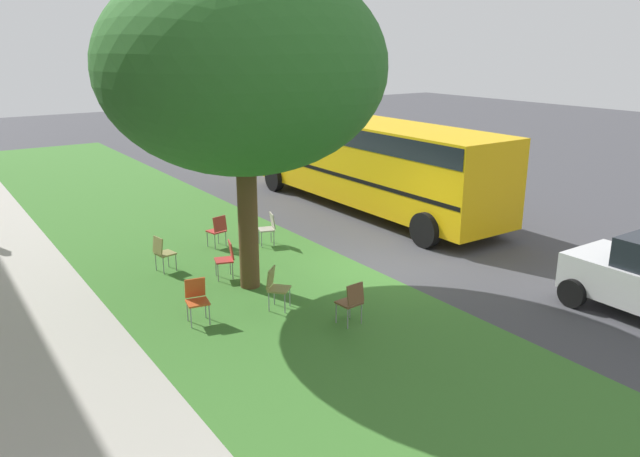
{
  "coord_description": "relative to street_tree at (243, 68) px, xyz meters",
  "views": [
    {
      "loc": [
        -10.83,
        9.16,
        5.28
      ],
      "look_at": [
        0.25,
        1.57,
        1.21
      ],
      "focal_mm": 34.42,
      "sensor_mm": 36.0,
      "label": 1
    }
  ],
  "objects": [
    {
      "name": "ground",
      "position": [
        -0.71,
        -3.17,
        -4.79
      ],
      "size": [
        80.0,
        80.0,
        0.0
      ],
      "primitive_type": "plane",
      "color": "#424247"
    },
    {
      "name": "grass_verge",
      "position": [
        -0.71,
        0.03,
        -4.79
      ],
      "size": [
        48.0,
        6.0,
        0.01
      ],
      "primitive_type": "cube",
      "color": "#3D752D",
      "rests_on": "ground"
    },
    {
      "name": "sidewalk_strip",
      "position": [
        -0.71,
        4.43,
        -4.79
      ],
      "size": [
        48.0,
        2.8,
        0.01
      ],
      "primitive_type": "cube",
      "color": "#ADA89E",
      "rests_on": "ground"
    },
    {
      "name": "street_tree",
      "position": [
        0.0,
        0.0,
        0.0
      ],
      "size": [
        5.94,
        5.94,
        7.0
      ],
      "color": "brown",
      "rests_on": "ground"
    },
    {
      "name": "chair_0",
      "position": [
        -2.87,
        -0.69,
        -4.27
      ],
      "size": [
        0.46,
        0.45,
        0.88
      ],
      "color": "brown",
      "rests_on": "ground"
    },
    {
      "name": "chair_1",
      "position": [
        2.93,
        -0.61,
        -4.27
      ],
      "size": [
        0.49,
        0.49,
        0.88
      ],
      "color": "#B7332D",
      "rests_on": "ground"
    },
    {
      "name": "chair_2",
      "position": [
        -1.05,
        1.73,
        -4.27
      ],
      "size": [
        0.49,
        0.49,
        0.88
      ],
      "color": "#C64C1E",
      "rests_on": "ground"
    },
    {
      "name": "chair_3",
      "position": [
        2.36,
        -1.85,
        -4.27
      ],
      "size": [
        0.52,
        0.53,
        0.88
      ],
      "color": "#ADA393",
      "rests_on": "ground"
    },
    {
      "name": "chair_4",
      "position": [
        -1.38,
        0.13,
        -4.27
      ],
      "size": [
        0.59,
        0.59,
        0.88
      ],
      "color": "olive",
      "rests_on": "ground"
    },
    {
      "name": "chair_5",
      "position": [
        0.77,
        0.19,
        -4.27
      ],
      "size": [
        0.52,
        0.53,
        0.88
      ],
      "color": "#B7332D",
      "rests_on": "ground"
    },
    {
      "name": "chair_6",
      "position": [
        2.01,
        1.28,
        -4.27
      ],
      "size": [
        0.48,
        0.49,
        0.88
      ],
      "color": "olive",
      "rests_on": "ground"
    },
    {
      "name": "school_bus",
      "position": [
        3.81,
        -6.47,
        -3.03
      ],
      "size": [
        10.4,
        2.8,
        2.88
      ],
      "color": "yellow",
      "rests_on": "ground"
    }
  ]
}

